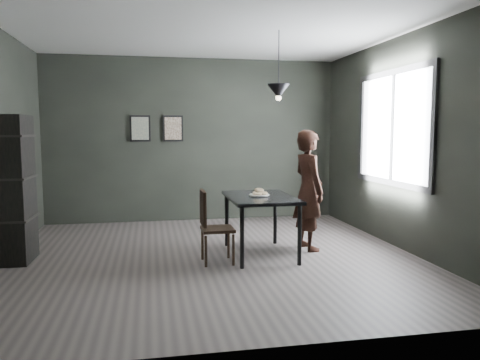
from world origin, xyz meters
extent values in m
plane|color=#3A3432|center=(0.00, 0.00, 0.00)|extent=(5.00, 5.00, 0.00)
cube|color=black|center=(0.00, 2.50, 1.40)|extent=(5.00, 0.10, 2.80)
cube|color=silver|center=(0.00, 0.00, 2.80)|extent=(5.00, 5.00, 0.02)
cube|color=white|center=(2.48, 0.20, 1.60)|extent=(0.02, 1.80, 1.40)
cube|color=black|center=(2.47, 0.20, 1.60)|extent=(0.04, 1.96, 1.56)
cube|color=black|center=(0.60, 0.00, 0.73)|extent=(0.80, 1.20, 0.04)
cylinder|color=black|center=(0.26, -0.54, 0.35)|extent=(0.05, 0.05, 0.71)
cylinder|color=black|center=(0.94, -0.54, 0.35)|extent=(0.05, 0.05, 0.71)
cylinder|color=black|center=(0.26, 0.54, 0.35)|extent=(0.05, 0.05, 0.71)
cylinder|color=black|center=(0.94, 0.54, 0.35)|extent=(0.05, 0.05, 0.71)
cylinder|color=white|center=(0.58, -0.01, 0.76)|extent=(0.23, 0.23, 0.01)
torus|color=beige|center=(0.63, -0.02, 0.78)|extent=(0.12, 0.12, 0.04)
torus|color=beige|center=(0.57, 0.04, 0.78)|extent=(0.12, 0.12, 0.04)
torus|color=beige|center=(0.55, -0.04, 0.78)|extent=(0.12, 0.12, 0.04)
torus|color=beige|center=(0.58, -0.01, 0.82)|extent=(0.13, 0.14, 0.06)
imported|color=black|center=(1.29, 0.17, 0.79)|extent=(0.46, 0.62, 1.57)
cube|color=black|center=(0.02, -0.25, 0.40)|extent=(0.38, 0.38, 0.04)
cube|color=black|center=(-0.15, -0.25, 0.66)|extent=(0.04, 0.38, 0.41)
cylinder|color=black|center=(-0.14, -0.41, 0.18)|extent=(0.03, 0.03, 0.37)
cylinder|color=black|center=(0.18, -0.40, 0.18)|extent=(0.03, 0.03, 0.37)
cylinder|color=black|center=(-0.14, -0.09, 0.18)|extent=(0.03, 0.03, 0.37)
cylinder|color=black|center=(0.18, -0.08, 0.18)|extent=(0.03, 0.03, 0.37)
cube|color=black|center=(-2.32, 0.26, 0.87)|extent=(0.34, 0.59, 1.74)
cylinder|color=black|center=(0.85, 0.10, 2.42)|extent=(0.01, 0.01, 0.75)
cone|color=black|center=(0.85, 0.10, 2.05)|extent=(0.28, 0.28, 0.18)
sphere|color=#FFE0B2|center=(0.85, 0.10, 1.97)|extent=(0.07, 0.07, 0.07)
cube|color=black|center=(-0.90, 2.47, 1.60)|extent=(0.34, 0.03, 0.44)
cube|color=#3F584E|center=(-0.90, 2.45, 1.60)|extent=(0.28, 0.01, 0.38)
cube|color=black|center=(-0.35, 2.47, 1.60)|extent=(0.34, 0.03, 0.44)
cube|color=brown|center=(-0.35, 2.45, 1.60)|extent=(0.28, 0.01, 0.38)
camera|label=1|loc=(-0.74, -5.63, 1.56)|focal=35.00mm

